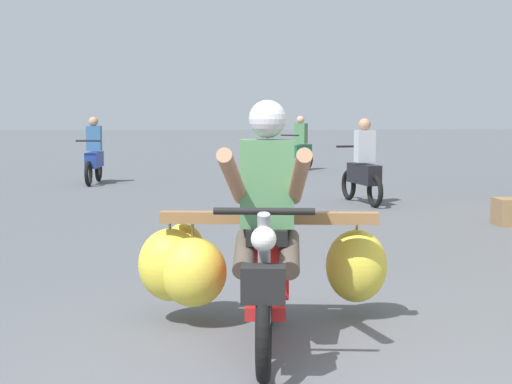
# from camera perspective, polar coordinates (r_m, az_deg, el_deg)

# --- Properties ---
(motorbike_main_loaded) EXTENTS (1.88, 1.83, 1.58)m
(motorbike_main_loaded) POSITION_cam_1_polar(r_m,az_deg,el_deg) (5.21, -0.77, -4.85)
(motorbike_main_loaded) COLOR black
(motorbike_main_loaded) RESTS_ON ground
(motorbike_distant_ahead_left) EXTENTS (0.57, 1.61, 1.40)m
(motorbike_distant_ahead_left) POSITION_cam_1_polar(r_m,az_deg,el_deg) (12.49, 8.04, 1.68)
(motorbike_distant_ahead_left) COLOR black
(motorbike_distant_ahead_left) RESTS_ON ground
(motorbike_distant_ahead_right) EXTENTS (0.50, 1.62, 1.40)m
(motorbike_distant_ahead_right) POSITION_cam_1_polar(r_m,az_deg,el_deg) (16.33, -12.05, 2.62)
(motorbike_distant_ahead_right) COLOR black
(motorbike_distant_ahead_right) RESTS_ON ground
(motorbike_distant_far_ahead) EXTENTS (0.97, 1.40, 1.40)m
(motorbike_distant_far_ahead) POSITION_cam_1_polar(r_m,az_deg,el_deg) (19.55, 3.31, 3.28)
(motorbike_distant_far_ahead) COLOR black
(motorbike_distant_far_ahead) RESTS_ON ground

